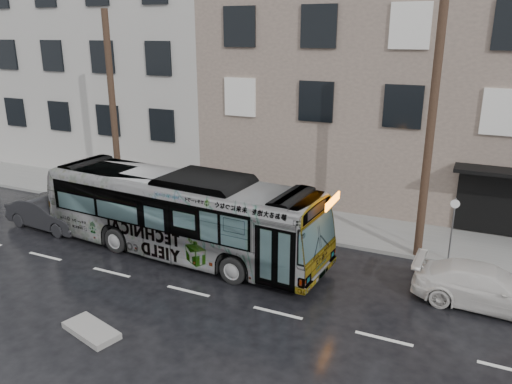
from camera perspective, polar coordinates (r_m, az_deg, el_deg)
ground at (r=18.84m, az=-3.67°, el=-7.89°), size 120.00×120.00×0.00m
sidewalk at (r=22.88m, az=2.17°, el=-2.90°), size 90.00×3.60×0.15m
building_taupe at (r=27.88m, az=18.51°, el=11.44°), size 20.00×12.00×11.00m
building_grey at (r=39.13m, az=-17.98°, el=16.74°), size 26.00×15.00×16.00m
utility_pole_front at (r=18.58m, az=19.24°, el=5.94°), size 0.30×0.30×9.00m
utility_pole_rear at (r=24.27m, az=-16.01°, el=8.81°), size 0.30×0.30×9.00m
sign_post at (r=19.41m, az=21.48°, el=-4.02°), size 0.06×0.06×2.40m
bus at (r=19.11m, az=-8.62°, el=-2.44°), size 11.72×3.49×3.22m
white_sedan at (r=17.22m, az=24.86°, el=-9.85°), size 4.46×1.90×1.28m
dark_sedan at (r=23.42m, az=-22.52°, el=-2.23°), size 4.21×1.72×1.36m
slush_pile at (r=15.39m, az=-18.30°, el=-14.79°), size 1.95×1.25×0.18m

